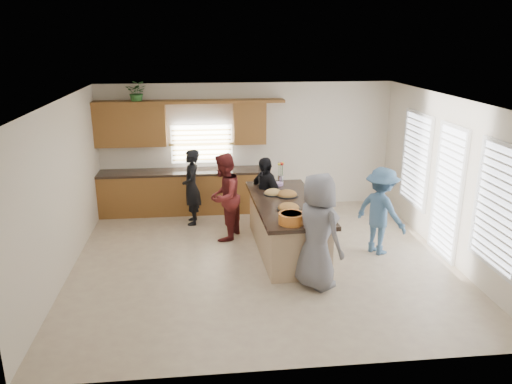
{
  "coord_description": "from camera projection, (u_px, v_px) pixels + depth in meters",
  "views": [
    {
      "loc": [
        -0.97,
        -7.93,
        3.79
      ],
      "look_at": [
        -0.07,
        0.36,
        1.15
      ],
      "focal_mm": 35.0,
      "sensor_mm": 36.0,
      "label": 1
    }
  ],
  "objects": [
    {
      "name": "platter_back",
      "position": [
        273.0,
        193.0,
        9.27
      ],
      "size": [
        0.37,
        0.37,
        0.15
      ],
      "color": "black",
      "rests_on": "island"
    },
    {
      "name": "right_wall_glazing",
      "position": [
        449.0,
        184.0,
        8.56
      ],
      "size": [
        0.06,
        4.0,
        2.25
      ],
      "color": "white",
      "rests_on": "ground"
    },
    {
      "name": "floor",
      "position": [
        262.0,
        260.0,
        8.77
      ],
      "size": [
        6.5,
        6.5,
        0.0
      ],
      "primitive_type": "plane",
      "color": "beige",
      "rests_on": "ground"
    },
    {
      "name": "clear_cup",
      "position": [
        317.0,
        213.0,
        8.15
      ],
      "size": [
        0.09,
        0.09,
        0.11
      ],
      "primitive_type": "cylinder",
      "color": "white",
      "rests_on": "island"
    },
    {
      "name": "platter_front",
      "position": [
        289.0,
        208.0,
        8.47
      ],
      "size": [
        0.41,
        0.41,
        0.17
      ],
      "color": "black",
      "rests_on": "island"
    },
    {
      "name": "woman_right_front",
      "position": [
        318.0,
        231.0,
        7.62
      ],
      "size": [
        0.97,
        1.07,
        1.84
      ],
      "primitive_type": "imported",
      "rotation": [
        0.0,
        0.0,
        2.13
      ],
      "color": "slate",
      "rests_on": "ground"
    },
    {
      "name": "room_shell",
      "position": [
        263.0,
        155.0,
        8.19
      ],
      "size": [
        6.52,
        6.02,
        2.81
      ],
      "color": "silver",
      "rests_on": "ground"
    },
    {
      "name": "potted_plant",
      "position": [
        137.0,
        92.0,
        10.4
      ],
      "size": [
        0.48,
        0.43,
        0.48
      ],
      "primitive_type": "imported",
      "rotation": [
        0.0,
        0.0,
        -0.14
      ],
      "color": "#306C2B",
      "rests_on": "back_cabinetry"
    },
    {
      "name": "island",
      "position": [
        286.0,
        227.0,
        9.04
      ],
      "size": [
        1.26,
        2.74,
        0.95
      ],
      "rotation": [
        0.0,
        0.0,
        0.04
      ],
      "color": "tan",
      "rests_on": "ground"
    },
    {
      "name": "woman_left_front",
      "position": [
        265.0,
        196.0,
        9.72
      ],
      "size": [
        0.79,
        0.98,
        1.56
      ],
      "primitive_type": "imported",
      "rotation": [
        0.0,
        0.0,
        -1.04
      ],
      "color": "black",
      "rests_on": "ground"
    },
    {
      "name": "woman_right_back",
      "position": [
        381.0,
        211.0,
        8.86
      ],
      "size": [
        1.05,
        1.18,
        1.59
      ],
      "primitive_type": "imported",
      "rotation": [
        0.0,
        0.0,
        2.14
      ],
      "color": "#3B5D80",
      "rests_on": "ground"
    },
    {
      "name": "back_cabinetry",
      "position": [
        181.0,
        172.0,
        10.93
      ],
      "size": [
        4.08,
        0.66,
        2.46
      ],
      "color": "brown",
      "rests_on": "ground"
    },
    {
      "name": "platter_mid",
      "position": [
        287.0,
        195.0,
        9.17
      ],
      "size": [
        0.41,
        0.41,
        0.17
      ],
      "color": "black",
      "rests_on": "island"
    },
    {
      "name": "salad_bowl",
      "position": [
        291.0,
        218.0,
        7.82
      ],
      "size": [
        0.4,
        0.4,
        0.17
      ],
      "color": "orange",
      "rests_on": "island"
    },
    {
      "name": "flower_vase",
      "position": [
        281.0,
        171.0,
        9.99
      ],
      "size": [
        0.14,
        0.14,
        0.41
      ],
      "color": "silver",
      "rests_on": "island"
    },
    {
      "name": "woman_left_back",
      "position": [
        192.0,
        187.0,
        10.27
      ],
      "size": [
        0.39,
        0.58,
        1.57
      ],
      "primitive_type": "imported",
      "rotation": [
        0.0,
        0.0,
        -1.55
      ],
      "color": "black",
      "rests_on": "ground"
    },
    {
      "name": "woman_left_mid",
      "position": [
        224.0,
        197.0,
        9.47
      ],
      "size": [
        0.91,
        1.01,
        1.69
      ],
      "primitive_type": "imported",
      "rotation": [
        0.0,
        0.0,
        -1.99
      ],
      "color": "maroon",
      "rests_on": "ground"
    },
    {
      "name": "plate_stack",
      "position": [
        278.0,
        184.0,
        9.84
      ],
      "size": [
        0.2,
        0.2,
        0.05
      ],
      "primitive_type": "cylinder",
      "color": "#C492D4",
      "rests_on": "island"
    }
  ]
}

